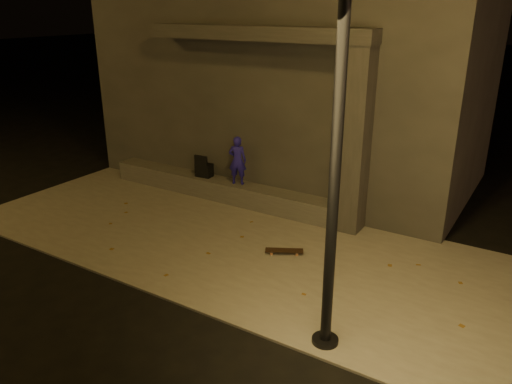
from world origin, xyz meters
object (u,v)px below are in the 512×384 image
Objects in this scene: skateboarder at (238,160)px; skateboard at (284,251)px; backpack at (204,169)px; street_lamp_0 at (344,15)px; column at (354,142)px.

skateboarder reaches higher than skateboard.
skateboarder is at bearing 113.85° from skateboard.
skateboarder is at bearing -4.36° from backpack.
skateboard is at bearing 122.64° from skateboarder.
skateboard is 4.85m from street_lamp_0.
skateboard is (3.10, -1.68, -0.57)m from backpack.
street_lamp_0 is at bearing -76.82° from skateboard.
skateboarder is 2.88m from skateboard.
skateboarder is at bearing 136.66° from street_lamp_0.
column reaches higher than skateboarder.
skateboard is at bearing 131.18° from street_lamp_0.
street_lamp_0 reaches higher than backpack.
skateboarder is 0.15× the size of street_lamp_0.
column is 6.69× the size of backpack.
backpack is at bearing 142.92° from street_lamp_0.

